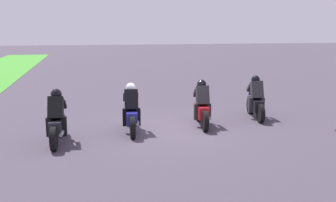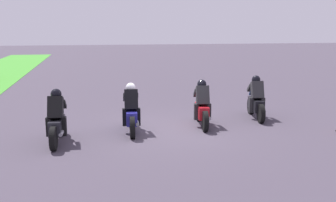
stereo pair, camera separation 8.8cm
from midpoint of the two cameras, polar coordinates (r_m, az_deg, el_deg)
name	(u,v)px [view 2 (the right image)]	position (r m, az deg, el deg)	size (l,w,h in m)	color
ground_plane	(170,130)	(12.42, 0.51, -4.15)	(120.00, 120.00, 0.00)	#413946
rider_lane_a	(256,101)	(14.16, 12.81, 0.01)	(2.03, 0.61, 1.51)	black
rider_lane_b	(202,107)	(12.79, 5.15, -0.89)	(2.04, 0.59, 1.51)	black
rider_lane_c	(131,112)	(12.05, -5.13, -1.62)	(2.04, 0.55, 1.51)	black
rider_lane_d	(57,121)	(11.29, -15.58, -2.82)	(2.04, 0.55, 1.51)	black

